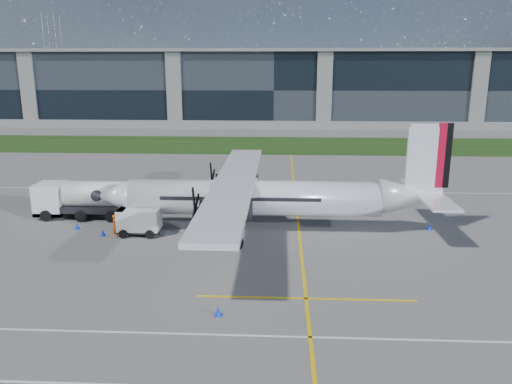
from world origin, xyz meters
TOP-DOWN VIEW (x-y plane):
  - ground at (0.00, 40.00)m, footprint 400.00×400.00m
  - grass_strip at (0.00, 48.00)m, footprint 400.00×18.00m
  - terminal_building at (0.00, 80.00)m, footprint 120.00×20.00m
  - tree_line at (0.00, 140.00)m, footprint 400.00×6.00m
  - pylon_west at (-80.00, 150.00)m, footprint 9.00×4.60m
  - yellow_taxiway_centerline at (3.00, 10.00)m, footprint 0.20×70.00m
  - turboprop_aircraft at (0.54, 5.54)m, footprint 26.81×27.81m
  - fuel_tanker_truck at (-15.37, 8.14)m, footprint 8.28×2.69m
  - baggage_tug at (-9.00, 4.10)m, footprint 3.29×1.97m
  - ground_crew_person at (-10.61, 3.45)m, footprint 0.64×0.85m
  - safety_cone_stbdwing at (-1.23, 19.07)m, footprint 0.36×0.36m
  - safety_cone_nose_port at (-11.68, 3.63)m, footprint 0.36×0.36m
  - safety_cone_fwd at (-14.24, 5.12)m, footprint 0.36×0.36m
  - safety_cone_tail at (13.08, 6.26)m, footprint 0.36×0.36m
  - safety_cone_portwing at (-1.56, -8.15)m, footprint 0.36×0.36m
  - safety_cone_nose_stbd at (-12.13, 7.55)m, footprint 0.36×0.36m

SIDE VIEW (x-z plane):
  - ground at x=0.00m, z-range 0.00..0.00m
  - yellow_taxiway_centerline at x=3.00m, z-range 0.00..0.01m
  - grass_strip at x=0.00m, z-range 0.00..0.04m
  - safety_cone_stbdwing at x=-1.23m, z-range 0.00..0.50m
  - safety_cone_nose_port at x=-11.68m, z-range 0.00..0.50m
  - safety_cone_fwd at x=-14.24m, z-range 0.00..0.50m
  - safety_cone_tail at x=13.08m, z-range 0.00..0.50m
  - safety_cone_portwing at x=-1.56m, z-range 0.00..0.50m
  - safety_cone_nose_stbd at x=-12.13m, z-range 0.00..0.50m
  - ground_crew_person at x=-10.61m, z-range 0.00..1.96m
  - baggage_tug at x=-9.00m, z-range 0.00..1.97m
  - fuel_tanker_truck at x=-15.37m, z-range 0.00..3.10m
  - tree_line at x=0.00m, z-range 0.00..6.00m
  - turboprop_aircraft at x=0.54m, z-range 0.00..8.34m
  - terminal_building at x=0.00m, z-range 0.00..15.00m
  - pylon_west at x=-80.00m, z-range 0.00..30.00m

